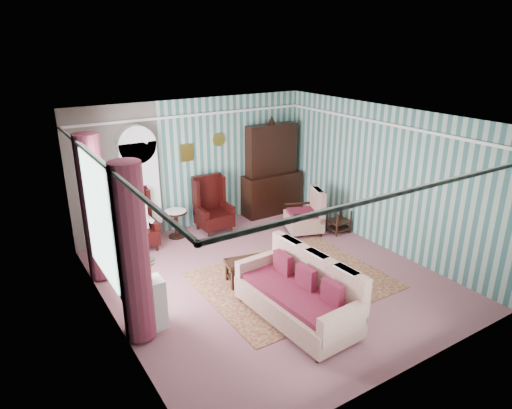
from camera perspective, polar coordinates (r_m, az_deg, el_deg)
floor at (r=8.42m, az=1.66°, el=-9.15°), size 6.00×6.00×0.00m
room_shell at (r=7.47m, az=-2.89°, el=3.69°), size 5.53×6.02×2.91m
bookcase at (r=9.81m, az=-14.28°, el=1.71°), size 0.80×0.28×2.24m
dresser_hutch at (r=11.06m, az=2.06°, el=4.75°), size 1.50×0.56×2.36m
wingback_left at (r=9.55m, az=-14.69°, el=-1.99°), size 0.76×0.80×1.25m
wingback_right at (r=10.16m, az=-5.31°, el=-0.05°), size 0.76×0.80×1.25m
seated_woman at (r=9.57m, az=-14.67°, el=-2.18°), size 0.44×0.40×1.18m
round_side_table at (r=10.08m, az=-9.95°, el=-2.43°), size 0.50×0.50×0.60m
nest_table at (r=10.34m, az=10.31°, el=-2.03°), size 0.45×0.38×0.54m
plant_stand at (r=7.08m, az=-13.60°, el=-12.19°), size 0.55×0.35×0.80m
rug at (r=8.36m, az=4.55°, el=-9.41°), size 3.20×2.60×0.01m
sofa at (r=7.06m, az=5.08°, el=-10.82°), size 1.07×2.15×0.99m
floral_armchair at (r=10.15m, az=6.01°, el=-1.19°), size 1.03×1.04×0.88m
coffee_table at (r=8.19m, az=-0.81°, el=-8.33°), size 0.92×0.64×0.43m
potted_plant_a at (r=6.72m, az=-14.15°, el=-7.87°), size 0.44×0.38×0.47m
potted_plant_b at (r=6.91m, az=-14.32°, el=-7.27°), size 0.27×0.24×0.43m
potted_plant_c at (r=6.83m, az=-15.26°, el=-7.85°), size 0.29×0.29×0.40m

